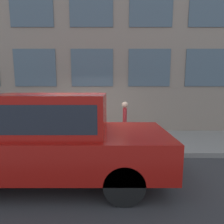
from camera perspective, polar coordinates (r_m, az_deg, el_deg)
The scene contains 6 objects.
ground_plane at distance 5.20m, azimuth -9.28°, elevation -14.66°, with size 80.00×80.00×0.00m, color #38383A.
sidewalk at distance 6.38m, azimuth -7.41°, elevation -9.55°, with size 2.59×60.00×0.15m.
building_facade at distance 8.05m, azimuth -6.63°, elevation 29.12°, with size 0.33×40.00×9.79m.
fire_hydrant at distance 5.52m, azimuth -4.51°, elevation -7.13°, with size 0.36×0.47×0.79m.
person at distance 5.93m, azimuth 4.17°, elevation -1.87°, with size 0.33×0.22×1.37m.
parked_car_red_near at distance 3.97m, azimuth -19.81°, elevation -6.89°, with size 1.88×4.97×1.86m.
Camera 1 is at (-4.73, -0.81, 2.00)m, focal length 28.00 mm.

